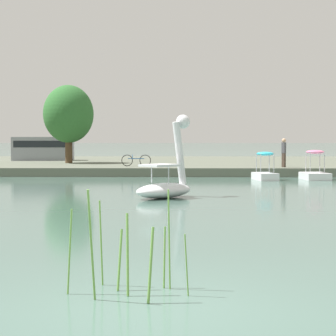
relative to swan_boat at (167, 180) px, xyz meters
The scene contains 10 objects.
ground_plane 14.46m from the swan_boat, 89.42° to the right, with size 617.55×617.55×0.00m, color #47665B.
shore_bank_far 23.86m from the swan_boat, 89.65° to the left, with size 132.68×23.54×0.48m, color #5B6051.
swan_boat is the anchor object (origin of this frame).
pedal_boat_cyan 10.83m from the swan_boat, 63.47° to the left, with size 1.24×1.89×1.45m.
pedal_boat_pink 12.63m from the swan_boat, 53.61° to the left, with size 1.37×1.99×1.53m.
tree_broadleaf_left 20.88m from the swan_boat, 109.88° to the left, with size 4.11×4.40×5.23m.
person_on_path 14.98m from the swan_boat, 64.55° to the left, with size 0.28×0.29×1.66m.
bicycle_parked 14.76m from the swan_boat, 98.32° to the left, with size 1.77×0.17×0.70m.
parked_van 26.48m from the swan_boat, 111.93° to the left, with size 4.69×2.23×1.77m.
reed_clump_foreground 13.82m from the swan_boat, 91.05° to the right, with size 1.66×1.03×1.47m.
Camera 1 is at (0.33, -7.67, 2.11)m, focal length 66.27 mm.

